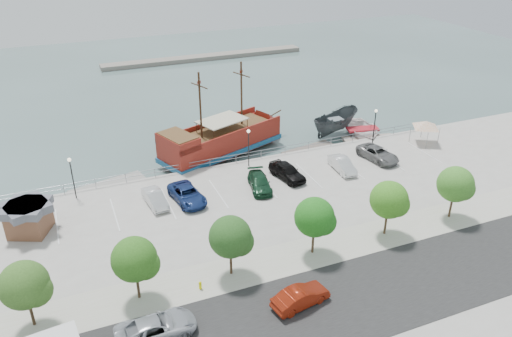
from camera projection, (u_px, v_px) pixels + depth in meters
name	position (u px, v px, depth m)	size (l,w,h in m)	color
ground	(273.00, 202.00, 49.54)	(160.00, 160.00, 0.00)	#435A56
street	(364.00, 296.00, 35.92)	(100.00, 8.00, 0.04)	black
sidewalk	(323.00, 249.00, 40.85)	(100.00, 4.00, 0.05)	#A5A18D
seawall_railing	(244.00, 157.00, 55.27)	(50.00, 0.06, 1.00)	gray
far_shore	(205.00, 57.00, 98.03)	(40.00, 3.00, 0.80)	gray
pirate_ship	(230.00, 138.00, 59.17)	(17.82, 10.60, 11.09)	maroon
patrol_boat	(335.00, 124.00, 63.90)	(2.86, 7.61, 2.94)	#3A3F42
speedboat	(362.00, 132.00, 63.69)	(5.03, 7.04, 1.46)	white
dock_west	(108.00, 186.00, 52.00)	(7.75, 2.22, 0.44)	gray
dock_mid	(308.00, 150.00, 60.02)	(6.80, 1.94, 0.39)	#685D55
dock_east	(369.00, 139.00, 62.93)	(6.56, 1.87, 0.37)	gray
shed	(28.00, 217.00, 42.50)	(4.46, 4.46, 2.78)	brown
canopy_tent	(427.00, 121.00, 58.73)	(4.71, 4.71, 3.18)	slate
street_van	(156.00, 328.00, 32.17)	(2.43, 5.28, 1.47)	#A3A7AF
street_sedan	(301.00, 297.00, 34.79)	(1.50, 4.29, 1.41)	maroon
fire_hydrant	(200.00, 285.00, 36.41)	(0.23, 0.23, 0.67)	#DBD600
lamp_post_left	(71.00, 171.00, 46.99)	(0.36, 0.36, 4.28)	black
lamp_post_mid	(249.00, 141.00, 53.10)	(0.36, 0.36, 4.28)	black
lamp_post_right	(375.00, 120.00, 58.53)	(0.36, 0.36, 4.28)	black
tree_a	(27.00, 286.00, 31.88)	(3.30, 3.20, 5.00)	#473321
tree_b	(137.00, 261.00, 34.25)	(3.30, 3.20, 5.00)	#473321
tree_c	(232.00, 238.00, 36.63)	(3.30, 3.20, 5.00)	#473321
tree_d	(316.00, 218.00, 39.01)	(3.30, 3.20, 5.00)	#473321
tree_e	(391.00, 201.00, 41.38)	(3.30, 3.20, 5.00)	#473321
tree_f	(457.00, 185.00, 43.76)	(3.30, 3.20, 5.00)	#473321
parked_car_b	(155.00, 198.00, 46.86)	(1.46, 4.18, 1.38)	silver
parked_car_c	(187.00, 194.00, 47.45)	(2.39, 5.18, 1.44)	navy
parked_car_d	(260.00, 183.00, 49.61)	(1.91, 4.70, 1.37)	#133520
parked_car_e	(287.00, 171.00, 51.52)	(1.92, 4.76, 1.62)	black
parked_car_f	(342.00, 165.00, 53.12)	(1.50, 4.30, 1.42)	silver
parked_car_g	(378.00, 154.00, 55.51)	(2.39, 5.17, 1.44)	slate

